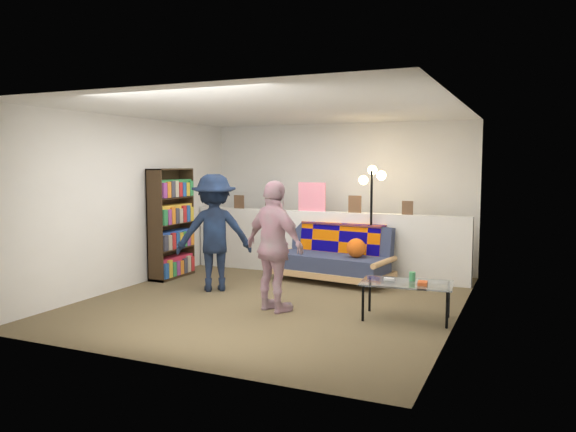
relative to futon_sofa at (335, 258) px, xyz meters
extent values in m
plane|color=brown|center=(-0.31, -1.42, -0.35)|extent=(5.00, 5.00, 0.00)
cube|color=silver|center=(-0.31, 1.08, 0.85)|extent=(4.50, 0.10, 2.40)
cube|color=silver|center=(-2.56, -1.42, 0.85)|extent=(0.10, 5.00, 2.40)
cube|color=silver|center=(1.94, -1.42, 0.85)|extent=(0.10, 5.00, 2.40)
cube|color=white|center=(-0.31, -1.42, 2.05)|extent=(4.50, 5.00, 0.10)
cube|color=silver|center=(-0.31, 0.38, 0.15)|extent=(4.45, 0.15, 1.00)
cube|color=brown|center=(-1.81, 0.36, 0.76)|extent=(0.18, 0.02, 0.22)
cube|color=brown|center=(-1.21, 0.36, 0.79)|extent=(0.22, 0.02, 0.28)
cube|color=white|center=(-0.51, 0.36, 0.88)|extent=(0.45, 0.02, 0.45)
cube|color=brown|center=(0.19, 0.36, 0.78)|extent=(0.20, 0.02, 0.26)
cube|color=brown|center=(0.99, 0.36, 0.75)|extent=(0.16, 0.02, 0.20)
cube|color=tan|center=(-0.02, -0.06, -0.21)|extent=(1.84, 1.03, 0.09)
cube|color=#2F3856|center=(-0.03, -0.10, -0.05)|extent=(1.73, 0.88, 0.22)
cube|color=#2F3856|center=(0.02, 0.24, 0.22)|extent=(1.67, 0.46, 0.52)
cylinder|color=tan|center=(-0.84, 0.07, 0.02)|extent=(0.20, 0.78, 0.08)
cylinder|color=tan|center=(0.79, -0.18, 0.02)|extent=(0.20, 0.78, 0.08)
cube|color=#080470|center=(0.01, 0.17, 0.22)|extent=(1.33, 0.29, 0.48)
cube|color=#080470|center=(0.03, 0.28, 0.48)|extent=(1.35, 0.42, 0.03)
sphere|color=#DF5313|center=(0.38, -0.16, 0.19)|extent=(0.28, 0.28, 0.28)
cube|color=black|center=(-2.52, -0.74, 0.49)|extent=(0.02, 0.83, 1.67)
cube|color=black|center=(-2.39, -1.15, 0.49)|extent=(0.28, 0.02, 1.67)
cube|color=black|center=(-2.39, -0.33, 0.49)|extent=(0.28, 0.02, 1.67)
cube|color=black|center=(-2.39, -0.74, 1.31)|extent=(0.28, 0.83, 0.02)
cube|color=black|center=(-2.39, -0.74, -0.33)|extent=(0.28, 0.83, 0.04)
cube|color=black|center=(-2.39, -0.74, 0.10)|extent=(0.28, 0.80, 0.02)
cube|color=black|center=(-2.39, -0.74, 0.49)|extent=(0.28, 0.80, 0.02)
cube|color=black|center=(-2.39, -0.74, 0.87)|extent=(0.28, 0.80, 0.02)
cube|color=#C3273E|center=(-2.37, -0.74, -0.16)|extent=(0.20, 0.78, 0.28)
cube|color=#264CA7|center=(-2.37, -0.74, 0.24)|extent=(0.20, 0.78, 0.26)
cube|color=gold|center=(-2.37, -0.74, 0.63)|extent=(0.20, 0.78, 0.28)
cube|color=#318843|center=(-2.37, -0.74, 1.02)|extent=(0.20, 0.78, 0.26)
cylinder|color=black|center=(0.99, -1.89, -0.15)|extent=(0.03, 0.03, 0.40)
cylinder|color=black|center=(1.88, -1.80, -0.15)|extent=(0.03, 0.03, 0.40)
cylinder|color=black|center=(0.94, -1.46, -0.15)|extent=(0.03, 0.03, 0.40)
cylinder|color=black|center=(1.84, -1.36, -0.15)|extent=(0.03, 0.03, 0.40)
cube|color=silver|center=(1.41, -1.63, 0.06)|extent=(1.05, 0.65, 0.02)
cube|color=silver|center=(1.21, -1.60, 0.09)|extent=(0.12, 0.06, 0.03)
cube|color=#D45525|center=(1.60, -1.69, 0.09)|extent=(0.11, 0.15, 0.04)
cylinder|color=#43A15E|center=(1.45, -1.50, 0.12)|extent=(0.08, 0.08, 0.10)
cylinder|color=black|center=(0.50, 0.19, -0.33)|extent=(0.30, 0.30, 0.03)
cylinder|color=black|center=(0.50, 0.19, 0.48)|extent=(0.05, 0.05, 1.65)
sphere|color=#FFC672|center=(0.37, 0.19, 1.15)|extent=(0.14, 0.14, 0.14)
sphere|color=#FFC672|center=(0.63, 0.21, 1.22)|extent=(0.14, 0.14, 0.14)
sphere|color=#FFC672|center=(0.47, 0.30, 1.30)|extent=(0.14, 0.14, 0.14)
imported|color=black|center=(-1.32, -1.24, 0.45)|extent=(1.19, 1.08, 1.60)
imported|color=pink|center=(-0.09, -1.91, 0.43)|extent=(0.99, 0.70, 1.55)
camera|label=1|loc=(2.69, -7.82, 1.41)|focal=35.00mm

